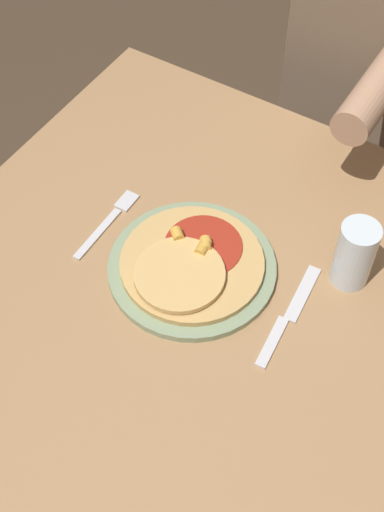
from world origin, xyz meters
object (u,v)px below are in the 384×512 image
Objects in this scene: dining_table at (188,318)px; fork at (111,219)px; pizza at (190,264)px; knife at (288,317)px; drinking_glass at (355,254)px; person_diner at (368,73)px; plate at (192,268)px.

dining_table is 0.23m from fork.
pizza is 0.19m from knife.
pizza is 0.19m from fork.
pizza is 1.93× the size of drinking_glass.
person_diner reaches higher than dining_table.
person_diner is at bearing 86.85° from pizza.
dining_table is 0.13m from plate.
drinking_glass is at bearing 29.58° from pizza.
person_diner is (0.04, 0.69, -0.04)m from plate.
plate is at bearing -93.16° from person_diner.
pizza reaches higher than plate.
fork is at bearing 168.25° from dining_table.
drinking_glass reaches higher than fork.
fork is 0.44m from drinking_glass.
plate is at bearing -151.50° from drinking_glass.
plate is at bearing 105.12° from dining_table.
knife is at bearing 1.86° from pizza.
person_diner reaches higher than plate.
dining_table is 0.77× the size of person_diner.
fork is at bearing 172.73° from pizza.
person_diner is (0.22, 0.68, -0.04)m from fork.
pizza is 0.70m from person_diner.
pizza reaches higher than fork.
pizza is at bearing -93.15° from person_diner.
plate is 0.70m from person_diner.
fork is at bearing -108.27° from person_diner.
pizza is (-0.00, -0.01, 0.02)m from plate.
fork is 0.79× the size of knife.
drinking_glass reaches higher than knife.
fork reaches higher than dining_table.
drinking_glass is (0.24, 0.13, 0.06)m from plate.
drinking_glass is at bearing 68.48° from knife.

